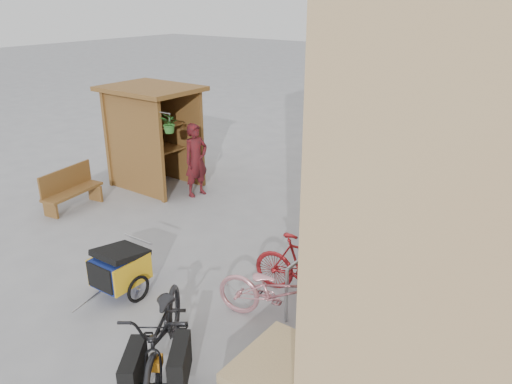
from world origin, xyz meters
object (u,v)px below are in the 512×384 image
Objects in this scene: bike_2 at (349,242)px; bike_6 at (404,200)px; bike_1 at (305,267)px; bike_5 at (376,207)px; child_trailer at (120,268)px; bike_3 at (363,238)px; bike_7 at (399,192)px; bench at (70,188)px; cargo_bike at (164,333)px; bike_0 at (279,292)px; bike_4 at (374,217)px; shopping_carts at (473,165)px; kiosk at (150,123)px; person_kiosk at (196,160)px; pallet_stack at (283,376)px.

bike_6 is at bearing 0.24° from bike_2.
bike_5 is (-0.08, 2.81, -0.00)m from bike_1.
bike_5 is at bearing 61.27° from child_trailer.
bike_7 is (-0.32, 2.47, -0.03)m from bike_3.
bike_7 is at bearing 38.79° from bike_6.
bench is at bearing 128.17° from bike_7.
bike_1 is at bearing -175.13° from bike_7.
bike_1 is at bearing 179.33° from bike_3.
cargo_bike is 1.73m from bike_0.
bike_7 is at bearing -12.66° from bike_0.
bike_4 is at bearing 175.04° from bike_6.
bench is at bearing -136.11° from shopping_carts.
bike_7 reaches higher than bike_2.
kiosk reaches higher than cargo_bike.
bike_6 is (5.67, 1.49, -1.07)m from kiosk.
child_trailer is 4.73m from bike_4.
cargo_bike reaches higher than bench.
cargo_bike reaches higher than bike_0.
bike_3 is 2.49m from bike_7.
child_trailer is 4.20m from person_kiosk.
shopping_carts is 1.10× the size of bike_2.
kiosk is 1.35× the size of bike_6.
bike_3 is 1.04× the size of bike_4.
bench is 0.86× the size of person_kiosk.
bike_3 is at bearing 3.86° from bench.
person_kiosk reaches higher than bike_6.
bike_3 is at bearing -5.97° from kiosk.
bike_6 is at bearing 61.99° from child_trailer.
cargo_bike is at bearing 178.26° from bike_3.
bike_6 is at bearing -142.79° from bike_7.
cargo_bike is at bearing -33.49° from bench.
bike_2 is at bearing -15.39° from bike_0.
shopping_carts is 1.09× the size of bike_1.
shopping_carts is 3.70m from bike_5.
bike_2 reaches higher than bike_4.
child_trailer is at bearing -49.18° from kiosk.
bike_6 is at bearing -15.88° from bike_0.
person_kiosk is (-3.63, 4.56, 0.30)m from cargo_bike.
bike_5 is (5.78, 2.82, 0.05)m from bench.
kiosk reaches higher than bike_5.
kiosk is 5.54m from bike_5.
bike_7 reaches higher than bike_4.
shopping_carts is 3.97m from bike_4.
pallet_stack is at bearing -118.70° from person_kiosk.
bike_0 is at bearing -16.64° from bench.
person_kiosk reaches higher than bike_5.
kiosk is 5.86m from bike_3.
cargo_bike is at bearing 178.63° from bike_6.
bike_3 is (0.17, 0.16, 0.07)m from bike_2.
shopping_carts is 5.19m from bike_2.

